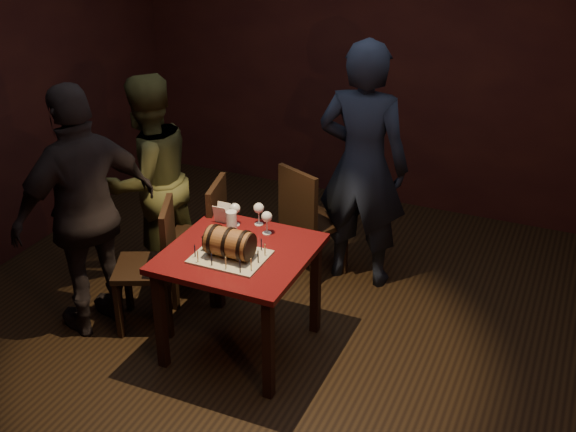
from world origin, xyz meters
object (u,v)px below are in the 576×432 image
(pub_table, at_px, (240,265))
(barrel_cake, at_px, (230,243))
(wine_glass_left, at_px, (235,209))
(chair_left_rear, at_px, (205,233))
(chair_left_front, at_px, (155,259))
(person_back, at_px, (363,166))
(wine_glass_mid, at_px, (259,209))
(pint_of_ale, at_px, (232,222))
(wine_glass_right, at_px, (267,218))
(chair_back, at_px, (307,217))
(person_left_front, at_px, (86,212))
(person_left_rear, at_px, (149,180))

(pub_table, xyz_separation_m, barrel_cake, (-0.01, -0.10, 0.21))
(barrel_cake, relative_size, wine_glass_left, 2.14)
(chair_left_rear, bearing_deg, chair_left_front, -104.11)
(chair_left_rear, distance_m, person_back, 1.26)
(pub_table, height_order, wine_glass_mid, wine_glass_mid)
(pub_table, height_order, pint_of_ale, pint_of_ale)
(pub_table, distance_m, wine_glass_right, 0.37)
(wine_glass_left, distance_m, chair_left_rear, 0.53)
(wine_glass_right, bearing_deg, chair_left_front, -160.30)
(wine_glass_right, bearing_deg, chair_back, 91.60)
(barrel_cake, relative_size, wine_glass_mid, 2.14)
(chair_back, height_order, person_left_front, person_left_front)
(wine_glass_left, bearing_deg, barrel_cake, -66.72)
(wine_glass_right, height_order, pint_of_ale, wine_glass_right)
(person_left_front, bearing_deg, pub_table, 121.38)
(person_back, bearing_deg, pub_table, 70.36)
(barrel_cake, distance_m, person_left_rear, 1.26)
(wine_glass_mid, xyz_separation_m, chair_back, (0.09, 0.66, -0.34))
(chair_left_rear, relative_size, person_left_front, 0.53)
(chair_left_rear, bearing_deg, barrel_cake, -48.23)
(wine_glass_right, relative_size, chair_left_rear, 0.17)
(person_left_front, bearing_deg, chair_left_front, 136.80)
(wine_glass_left, xyz_separation_m, person_left_rear, (-0.88, 0.28, -0.05))
(wine_glass_left, height_order, chair_left_rear, chair_left_rear)
(person_left_front, bearing_deg, barrel_cake, 115.91)
(chair_left_front, xyz_separation_m, person_left_front, (-0.39, -0.17, 0.36))
(pub_table, bearing_deg, chair_left_rear, 137.63)
(person_back, bearing_deg, chair_back, 21.98)
(wine_glass_right, relative_size, person_left_rear, 0.10)
(person_left_rear, bearing_deg, barrel_cake, 78.67)
(chair_back, height_order, chair_left_front, same)
(pub_table, relative_size, pint_of_ale, 6.00)
(wine_glass_left, xyz_separation_m, person_left_front, (-0.87, -0.46, 0.01))
(barrel_cake, bearing_deg, chair_left_rear, 131.77)
(barrel_cake, height_order, pint_of_ale, barrel_cake)
(wine_glass_mid, distance_m, wine_glass_right, 0.14)
(wine_glass_mid, distance_m, chair_back, 0.75)
(person_back, relative_size, person_left_rear, 1.17)
(barrel_cake, xyz_separation_m, chair_back, (0.05, 1.15, -0.33))
(person_left_rear, bearing_deg, wine_glass_right, 96.73)
(wine_glass_right, distance_m, person_left_rear, 1.17)
(barrel_cake, xyz_separation_m, person_left_front, (-1.05, -0.05, 0.03))
(chair_left_front, bearing_deg, person_left_rear, 125.22)
(wine_glass_right, height_order, person_left_front, person_left_front)
(chair_back, distance_m, chair_left_rear, 0.80)
(chair_back, xyz_separation_m, chair_left_rear, (-0.59, -0.55, 0.00))
(pint_of_ale, height_order, person_left_rear, person_left_rear)
(wine_glass_right, relative_size, chair_left_front, 0.17)
(barrel_cake, xyz_separation_m, wine_glass_left, (-0.18, 0.41, 0.01))
(pub_table, distance_m, person_left_rear, 1.23)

